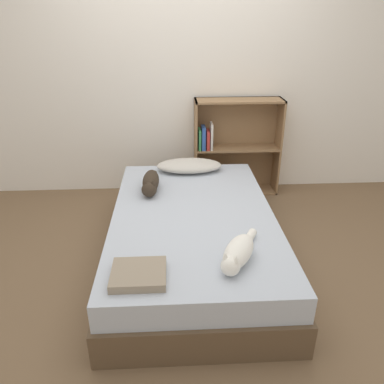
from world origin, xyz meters
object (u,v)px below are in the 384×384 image
bed (193,237)px  cat_dark (151,183)px  pillow (189,166)px  cat_light (238,253)px  bookshelf (233,145)px

bed → cat_dark: size_ratio=3.86×
pillow → bed: bearing=-90.7°
cat_light → cat_dark: size_ratio=0.93×
bed → bookshelf: bearing=68.6°
pillow → cat_light: size_ratio=1.26×
cat_light → bookshelf: size_ratio=0.48×
cat_light → bookshelf: bookshelf is taller
bookshelf → bed: bearing=-111.4°
bed → cat_light: (0.23, -0.62, 0.28)m
pillow → bookshelf: bearing=42.9°
bed → cat_dark: 0.59m
bed → cat_dark: bearing=129.5°
cat_light → bookshelf: 1.91m
bed → cat_dark: (-0.33, 0.40, 0.29)m
pillow → cat_dark: cat_dark is taller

